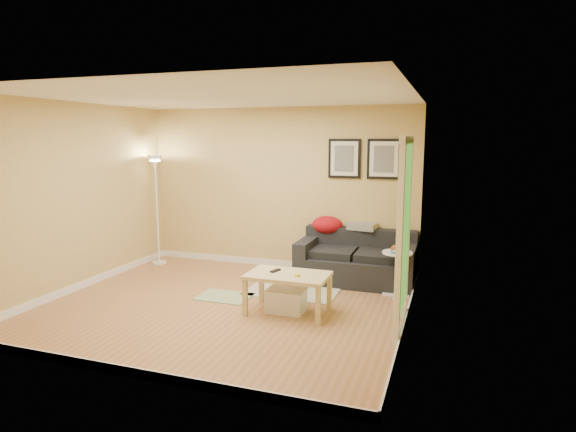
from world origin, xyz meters
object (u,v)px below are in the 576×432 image
object	(u,v)px
side_table	(397,274)
storage_bin	(286,300)
coffee_table	(288,293)
book_stack	(398,249)
floor_lamp	(157,213)
sofa	(356,257)

from	to	relation	value
side_table	storage_bin	bearing A→B (deg)	-139.43
coffee_table	side_table	xyz separation A→B (m)	(1.18, 1.06, 0.06)
side_table	book_stack	distance (m)	0.34
side_table	floor_lamp	bearing A→B (deg)	173.52
storage_bin	side_table	world-z (taller)	side_table
storage_bin	side_table	bearing A→B (deg)	40.57
sofa	side_table	xyz separation A→B (m)	(0.64, -0.48, -0.07)
sofa	coffee_table	xyz separation A→B (m)	(-0.54, -1.54, -0.13)
storage_bin	book_stack	bearing A→B (deg)	39.86
sofa	book_stack	world-z (taller)	sofa
book_stack	sofa	bearing A→B (deg)	128.06
coffee_table	book_stack	world-z (taller)	book_stack
storage_bin	book_stack	world-z (taller)	book_stack
floor_lamp	sofa	bearing A→B (deg)	0.39
side_table	book_stack	xyz separation A→B (m)	(0.01, -0.01, 0.34)
floor_lamp	side_table	bearing A→B (deg)	-6.48
floor_lamp	coffee_table	bearing A→B (deg)	-28.07
side_table	floor_lamp	xyz separation A→B (m)	(-4.02, 0.46, 0.56)
side_table	floor_lamp	world-z (taller)	floor_lamp
storage_bin	side_table	distance (m)	1.60
side_table	coffee_table	bearing A→B (deg)	-137.96
storage_bin	book_stack	xyz separation A→B (m)	(1.22, 1.02, 0.51)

